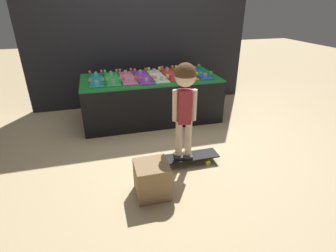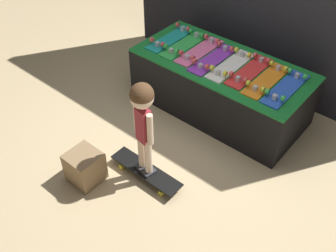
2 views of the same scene
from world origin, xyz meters
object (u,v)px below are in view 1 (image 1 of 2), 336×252
skateboard_teal_on_rack (96,80)px  skateboard_orange_on_rack (186,74)px  skateboard_blue_on_rack (199,73)px  skateboard_on_floor (183,158)px  skateboard_red_on_rack (171,74)px  storage_box (152,179)px  skateboard_purple_on_rack (143,77)px  skateboard_green_on_rack (112,79)px  skateboard_pink_on_rack (128,77)px  skateboard_white_on_rack (158,76)px  child (185,94)px

skateboard_teal_on_rack → skateboard_orange_on_rack: 1.26m
skateboard_blue_on_rack → skateboard_on_floor: (-0.67, -1.31, -0.56)m
skateboard_red_on_rack → storage_box: (-0.67, -1.72, -0.48)m
storage_box → skateboard_purple_on_rack: bearing=81.6°
skateboard_green_on_rack → skateboard_orange_on_rack: (1.05, -0.01, 0.00)m
skateboard_blue_on_rack → skateboard_green_on_rack: bearing=179.5°
skateboard_pink_on_rack → skateboard_white_on_rack: same height
skateboard_red_on_rack → skateboard_teal_on_rack: bearing=-179.6°
skateboard_pink_on_rack → skateboard_blue_on_rack: size_ratio=1.00×
skateboard_teal_on_rack → skateboard_orange_on_rack: same height
skateboard_red_on_rack → child: child is taller
skateboard_purple_on_rack → skateboard_orange_on_rack: (0.63, 0.03, 0.00)m
skateboard_green_on_rack → skateboard_teal_on_rack: bearing=176.9°
skateboard_white_on_rack → skateboard_blue_on_rack: 0.63m
skateboard_green_on_rack → skateboard_red_on_rack: bearing=1.2°
child → storage_box: bearing=-127.2°
skateboard_orange_on_rack → skateboard_red_on_rack: bearing=173.1°
skateboard_orange_on_rack → child: child is taller
skateboard_orange_on_rack → skateboard_blue_on_rack: size_ratio=1.00×
skateboard_white_on_rack → skateboard_orange_on_rack: 0.42m
storage_box → skateboard_orange_on_rack: bearing=62.7°
skateboard_white_on_rack → skateboard_orange_on_rack: size_ratio=1.00×
skateboard_pink_on_rack → skateboard_purple_on_rack: same height
skateboard_teal_on_rack → skateboard_blue_on_rack: (1.47, -0.02, 0.00)m
skateboard_green_on_rack → child: child is taller
skateboard_on_floor → storage_box: 0.58m
skateboard_red_on_rack → skateboard_white_on_rack: bearing=-170.7°
skateboard_orange_on_rack → skateboard_blue_on_rack: (0.21, -0.00, 0.00)m
skateboard_teal_on_rack → skateboard_white_on_rack: 0.84m
skateboard_red_on_rack → skateboard_on_floor: 1.47m
skateboard_blue_on_rack → skateboard_on_floor: size_ratio=0.89×
skateboard_pink_on_rack → skateboard_white_on_rack: (0.42, -0.02, 0.00)m
skateboard_teal_on_rack → skateboard_red_on_rack: (1.05, 0.01, 0.00)m
skateboard_on_floor → skateboard_white_on_rack: bearing=88.4°
skateboard_green_on_rack → skateboard_blue_on_rack: size_ratio=1.00×
storage_box → skateboard_green_on_rack: bearing=95.9°
skateboard_green_on_rack → storage_box: size_ratio=2.17×
skateboard_pink_on_rack → skateboard_blue_on_rack: 1.05m
skateboard_teal_on_rack → skateboard_blue_on_rack: bearing=-0.8°
skateboard_white_on_rack → skateboard_red_on_rack: same height
storage_box → skateboard_red_on_rack: bearing=68.8°
skateboard_white_on_rack → skateboard_teal_on_rack: bearing=178.1°
skateboard_pink_on_rack → skateboard_red_on_rack: (0.63, 0.01, 0.00)m
skateboard_green_on_rack → skateboard_blue_on_rack: bearing=-0.5°
skateboard_teal_on_rack → skateboard_green_on_rack: bearing=-3.1°
skateboard_blue_on_rack → storage_box: (-1.09, -1.69, -0.48)m
skateboard_red_on_rack → skateboard_orange_on_rack: same height
skateboard_orange_on_rack → skateboard_on_floor: bearing=-109.2°
skateboard_pink_on_rack → skateboard_green_on_rack: bearing=-177.8°
skateboard_green_on_rack → skateboard_purple_on_rack: size_ratio=1.00×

